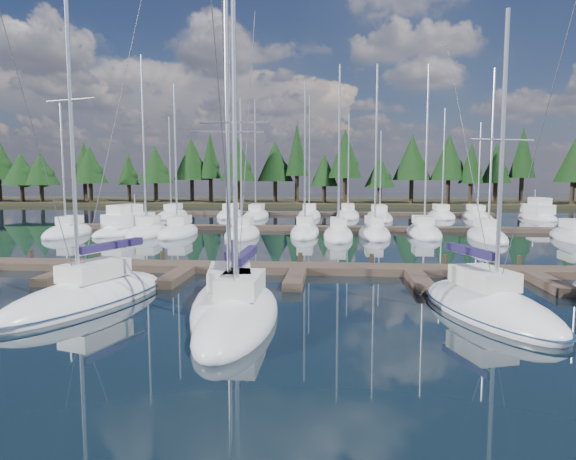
# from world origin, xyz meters

# --- Properties ---
(ground) EXTENTS (260.00, 260.00, 0.00)m
(ground) POSITION_xyz_m (0.00, 30.00, 0.00)
(ground) COLOR black
(ground) RESTS_ON ground
(far_shore) EXTENTS (220.00, 30.00, 0.60)m
(far_shore) POSITION_xyz_m (0.00, 90.00, 0.30)
(far_shore) COLOR #2B2818
(far_shore) RESTS_ON ground
(main_dock) EXTENTS (44.00, 6.13, 0.90)m
(main_dock) POSITION_xyz_m (0.00, 17.36, 0.20)
(main_dock) COLOR #493A2D
(main_dock) RESTS_ON ground
(back_docks) EXTENTS (50.00, 21.80, 0.40)m
(back_docks) POSITION_xyz_m (0.00, 49.58, 0.20)
(back_docks) COLOR #493A2D
(back_docks) RESTS_ON ground
(front_sailboat_1) EXTENTS (5.47, 9.66, 14.79)m
(front_sailboat_1) POSITION_xyz_m (-8.13, 10.11, 0.29)
(front_sailboat_1) COLOR silver
(front_sailboat_1) RESTS_ON ground
(front_sailboat_2) EXTENTS (4.45, 9.60, 12.36)m
(front_sailboat_2) POSITION_xyz_m (-2.08, 9.30, 0.27)
(front_sailboat_2) COLOR silver
(front_sailboat_2) RESTS_ON ground
(front_sailboat_3) EXTENTS (2.66, 8.39, 12.71)m
(front_sailboat_3) POSITION_xyz_m (-1.47, 7.91, 0.29)
(front_sailboat_3) COLOR silver
(front_sailboat_3) RESTS_ON ground
(front_sailboat_4) EXTENTS (5.30, 8.71, 11.83)m
(front_sailboat_4) POSITION_xyz_m (7.69, 9.88, 0.27)
(front_sailboat_4) COLOR silver
(front_sailboat_4) RESTS_ON ground
(back_sailboat_rows) EXTENTS (45.65, 32.22, 16.30)m
(back_sailboat_rows) POSITION_xyz_m (0.55, 45.10, 0.27)
(back_sailboat_rows) COLOR silver
(back_sailboat_rows) RESTS_ON ground
(motor_yacht_left) EXTENTS (5.62, 9.18, 4.35)m
(motor_yacht_left) POSITION_xyz_m (-16.86, 35.75, 0.48)
(motor_yacht_left) COLOR silver
(motor_yacht_left) RESTS_ON ground
(motor_yacht_right) EXTENTS (3.42, 8.82, 4.32)m
(motor_yacht_right) POSITION_xyz_m (26.87, 55.54, 0.48)
(motor_yacht_right) COLOR silver
(motor_yacht_right) RESTS_ON ground
(tree_line) EXTENTS (185.85, 11.93, 13.78)m
(tree_line) POSITION_xyz_m (-1.18, 80.26, 7.29)
(tree_line) COLOR black
(tree_line) RESTS_ON far_shore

